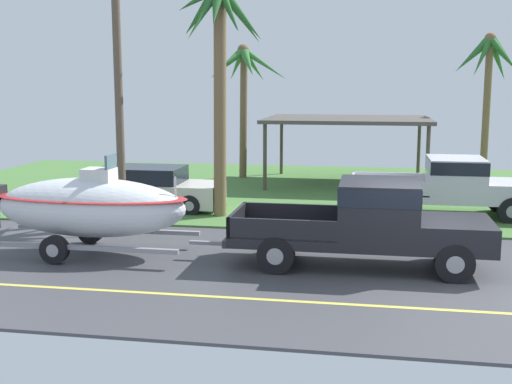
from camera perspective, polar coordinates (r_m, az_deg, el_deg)
ground at (r=22.19m, az=13.02°, el=-1.22°), size 36.00×22.00×0.11m
pickup_truck_towing at (r=14.51m, az=10.45°, el=-2.43°), size 5.82×1.98×1.92m
boat_on_trailer at (r=15.87m, az=-14.25°, el=-1.25°), size 5.90×2.15×2.38m
parked_pickup_background at (r=20.57m, az=16.85°, el=0.68°), size 5.64×2.04×1.81m
parked_sedan_near at (r=21.21m, az=-9.40°, el=0.29°), size 4.62×1.91×1.38m
carport_awning at (r=26.19m, az=7.99°, el=6.16°), size 6.38×5.04×2.67m
palm_tree_mid at (r=19.59m, az=-3.22°, el=13.36°), size 2.81×2.86×7.05m
palm_tree_far_left at (r=28.59m, az=19.60°, el=10.15°), size 2.75×2.49×6.02m
palm_tree_far_right at (r=27.71m, az=-1.06°, el=9.99°), size 3.36×2.76×5.61m
utility_pole at (r=19.47m, az=-11.91°, el=9.50°), size 0.24×1.80×7.87m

